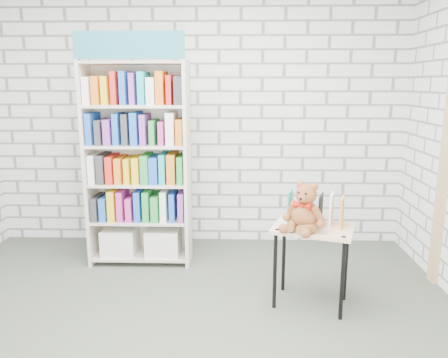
{
  "coord_description": "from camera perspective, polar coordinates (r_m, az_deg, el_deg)",
  "views": [
    {
      "loc": [
        0.43,
        -2.81,
        1.77
      ],
      "look_at": [
        0.32,
        0.95,
        0.95
      ],
      "focal_mm": 35.0,
      "sensor_mm": 36.0,
      "label": 1
    }
  ],
  "objects": [
    {
      "name": "teddy_bear",
      "position": [
        3.41,
        10.47,
        -4.17
      ],
      "size": [
        0.36,
        0.35,
        0.38
      ],
      "color": "brown",
      "rests_on": "display_table"
    },
    {
      "name": "display_table",
      "position": [
        3.57,
        11.47,
        -7.55
      ],
      "size": [
        0.72,
        0.59,
        0.66
      ],
      "color": "#D9C082",
      "rests_on": "ground"
    },
    {
      "name": "bookshelf",
      "position": [
        4.34,
        -11.09,
        2.08
      ],
      "size": [
        0.99,
        0.39,
        2.22
      ],
      "color": "beige",
      "rests_on": "ground"
    },
    {
      "name": "room_shell",
      "position": [
        2.84,
        -7.15,
        12.54
      ],
      "size": [
        4.52,
        4.02,
        2.81
      ],
      "color": "silver",
      "rests_on": "ground"
    },
    {
      "name": "door_trim",
      "position": [
        4.23,
        26.82,
        1.2
      ],
      "size": [
        0.05,
        0.12,
        2.1
      ],
      "primitive_type": "cube",
      "color": "tan",
      "rests_on": "ground"
    },
    {
      "name": "ground",
      "position": [
        3.35,
        -6.29,
        -19.66
      ],
      "size": [
        4.5,
        4.5,
        0.0
      ],
      "primitive_type": "plane",
      "color": "#3F463B",
      "rests_on": "ground"
    },
    {
      "name": "table_books",
      "position": [
        3.6,
        11.86,
        -3.74
      ],
      "size": [
        0.47,
        0.31,
        0.26
      ],
      "color": "teal",
      "rests_on": "display_table"
    }
  ]
}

